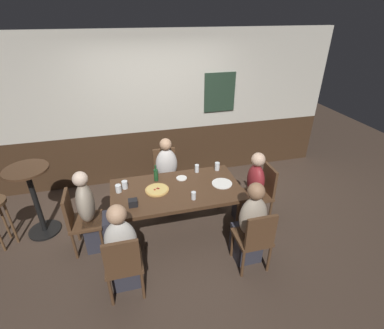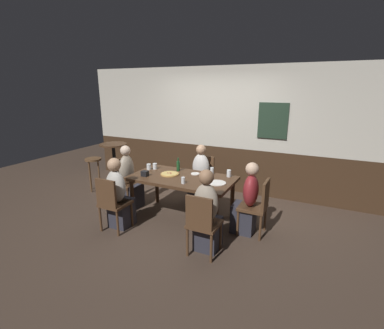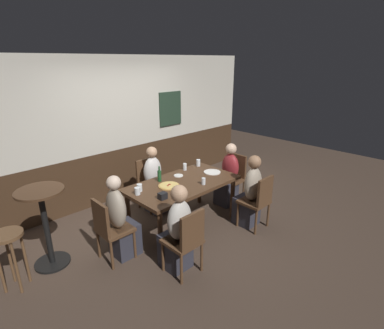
{
  "view_description": "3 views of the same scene",
  "coord_description": "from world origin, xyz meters",
  "px_view_note": "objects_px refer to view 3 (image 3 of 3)",
  "views": [
    {
      "loc": [
        -0.59,
        -3.12,
        2.86
      ],
      "look_at": [
        0.24,
        0.11,
        1.02
      ],
      "focal_mm": 26.56,
      "sensor_mm": 36.0,
      "label": 1
    },
    {
      "loc": [
        2.08,
        -3.88,
        2.19
      ],
      "look_at": [
        0.17,
        0.02,
        0.97
      ],
      "focal_mm": 26.03,
      "sensor_mm": 36.0,
      "label": 2
    },
    {
      "loc": [
        -2.84,
        -3.09,
        2.52
      ],
      "look_at": [
        0.18,
        -0.02,
        0.99
      ],
      "focal_mm": 27.78,
      "sensor_mm": 36.0,
      "label": 3
    }
  ],
  "objects_px": {
    "chair_head_east": "(234,175)",
    "bar_stool": "(9,246)",
    "chair_mid_far": "(149,181)",
    "chair_left_near": "(186,239)",
    "condiment_caddy": "(163,196)",
    "person_right_near": "(250,196)",
    "person_left_near": "(177,234)",
    "pint_glass_stout": "(198,163)",
    "pizza": "(169,186)",
    "pint_glass_amber": "(185,167)",
    "tumbler_short": "(140,188)",
    "beer_glass_tall": "(203,181)",
    "person_head_east": "(228,179)",
    "chair_head_west": "(110,227)",
    "person_head_west": "(121,223)",
    "person_mid_far": "(155,184)",
    "plate_white_small": "(178,176)",
    "beer_bottle_green": "(159,176)",
    "dining_table": "(183,187)",
    "tumbler_water": "(137,191)",
    "side_bar_table": "(45,222)",
    "plate_white_large": "(212,172)"
  },
  "relations": [
    {
      "from": "chair_head_east",
      "to": "bar_stool",
      "type": "height_order",
      "value": "chair_head_east"
    },
    {
      "from": "chair_head_west",
      "to": "plate_white_small",
      "type": "bearing_deg",
      "value": 9.75
    },
    {
      "from": "side_bar_table",
      "to": "chair_head_east",
      "type": "bearing_deg",
      "value": -8.78
    },
    {
      "from": "person_left_near",
      "to": "pint_glass_amber",
      "type": "xyz_separation_m",
      "value": [
        1.14,
        1.08,
        0.3
      ]
    },
    {
      "from": "chair_left_near",
      "to": "plate_white_large",
      "type": "height_order",
      "value": "chair_left_near"
    },
    {
      "from": "chair_head_west",
      "to": "person_mid_far",
      "type": "relative_size",
      "value": 0.77
    },
    {
      "from": "chair_head_west",
      "to": "person_head_west",
      "type": "distance_m",
      "value": 0.16
    },
    {
      "from": "chair_head_west",
      "to": "side_bar_table",
      "type": "relative_size",
      "value": 0.84
    },
    {
      "from": "person_head_west",
      "to": "bar_stool",
      "type": "relative_size",
      "value": 1.62
    },
    {
      "from": "person_head_east",
      "to": "condiment_caddy",
      "type": "distance_m",
      "value": 1.74
    },
    {
      "from": "chair_left_near",
      "to": "condiment_caddy",
      "type": "bearing_deg",
      "value": 74.92
    },
    {
      "from": "tumbler_short",
      "to": "tumbler_water",
      "type": "xyz_separation_m",
      "value": [
        -0.09,
        -0.07,
        -0.0
      ]
    },
    {
      "from": "tumbler_short",
      "to": "pint_glass_stout",
      "type": "relative_size",
      "value": 0.91
    },
    {
      "from": "person_left_near",
      "to": "pint_glass_stout",
      "type": "relative_size",
      "value": 9.73
    },
    {
      "from": "person_head_west",
      "to": "beer_bottle_green",
      "type": "relative_size",
      "value": 4.81
    },
    {
      "from": "beer_glass_tall",
      "to": "person_head_east",
      "type": "bearing_deg",
      "value": 16.38
    },
    {
      "from": "person_head_west",
      "to": "beer_bottle_green",
      "type": "xyz_separation_m",
      "value": [
        0.89,
        0.28,
        0.34
      ]
    },
    {
      "from": "tumbler_short",
      "to": "beer_glass_tall",
      "type": "distance_m",
      "value": 0.95
    },
    {
      "from": "pizza",
      "to": "pint_glass_amber",
      "type": "bearing_deg",
      "value": 27.95
    },
    {
      "from": "person_right_near",
      "to": "plate_white_small",
      "type": "height_order",
      "value": "person_right_near"
    },
    {
      "from": "person_right_near",
      "to": "pint_glass_stout",
      "type": "relative_size",
      "value": 9.88
    },
    {
      "from": "dining_table",
      "to": "person_left_near",
      "type": "xyz_separation_m",
      "value": [
        -0.76,
        -0.72,
        -0.17
      ]
    },
    {
      "from": "person_mid_far",
      "to": "pint_glass_stout",
      "type": "distance_m",
      "value": 0.84
    },
    {
      "from": "tumbler_short",
      "to": "pint_glass_amber",
      "type": "bearing_deg",
      "value": 9.55
    },
    {
      "from": "side_bar_table",
      "to": "beer_glass_tall",
      "type": "bearing_deg",
      "value": -20.56
    },
    {
      "from": "dining_table",
      "to": "tumbler_water",
      "type": "distance_m",
      "value": 0.77
    },
    {
      "from": "dining_table",
      "to": "beer_glass_tall",
      "type": "height_order",
      "value": "beer_glass_tall"
    },
    {
      "from": "person_right_near",
      "to": "tumbler_short",
      "type": "relative_size",
      "value": 10.85
    },
    {
      "from": "chair_head_west",
      "to": "pint_glass_amber",
      "type": "height_order",
      "value": "chair_head_west"
    },
    {
      "from": "beer_bottle_green",
      "to": "bar_stool",
      "type": "distance_m",
      "value": 2.12
    },
    {
      "from": "person_head_west",
      "to": "side_bar_table",
      "type": "xyz_separation_m",
      "value": [
        -0.76,
        0.49,
        0.13
      ]
    },
    {
      "from": "beer_bottle_green",
      "to": "plate_white_large",
      "type": "xyz_separation_m",
      "value": [
        0.86,
        -0.32,
        -0.09
      ]
    },
    {
      "from": "person_head_east",
      "to": "pint_glass_amber",
      "type": "bearing_deg",
      "value": 153.31
    },
    {
      "from": "dining_table",
      "to": "tumbler_water",
      "type": "bearing_deg",
      "value": 170.8
    },
    {
      "from": "tumbler_water",
      "to": "plate_white_large",
      "type": "xyz_separation_m",
      "value": [
        1.38,
        -0.16,
        -0.04
      ]
    },
    {
      "from": "chair_mid_far",
      "to": "bar_stool",
      "type": "bearing_deg",
      "value": -166.91
    },
    {
      "from": "chair_head_east",
      "to": "chair_left_near",
      "type": "xyz_separation_m",
      "value": [
        -2.04,
        -0.88,
        0.0
      ]
    },
    {
      "from": "tumbler_short",
      "to": "condiment_caddy",
      "type": "xyz_separation_m",
      "value": [
        0.08,
        -0.42,
        -0.0
      ]
    },
    {
      "from": "person_mid_far",
      "to": "plate_white_small",
      "type": "bearing_deg",
      "value": -75.03
    },
    {
      "from": "chair_head_east",
      "to": "person_right_near",
      "type": "height_order",
      "value": "person_right_near"
    },
    {
      "from": "dining_table",
      "to": "person_left_near",
      "type": "distance_m",
      "value": 1.06
    },
    {
      "from": "beer_bottle_green",
      "to": "condiment_caddy",
      "type": "height_order",
      "value": "beer_bottle_green"
    },
    {
      "from": "pint_glass_amber",
      "to": "side_bar_table",
      "type": "relative_size",
      "value": 0.11
    },
    {
      "from": "pizza",
      "to": "plate_white_large",
      "type": "distance_m",
      "value": 0.89
    },
    {
      "from": "plate_white_small",
      "to": "beer_glass_tall",
      "type": "bearing_deg",
      "value": -85.7
    },
    {
      "from": "person_mid_far",
      "to": "pint_glass_amber",
      "type": "height_order",
      "value": "person_mid_far"
    },
    {
      "from": "person_head_west",
      "to": "plate_white_small",
      "type": "xyz_separation_m",
      "value": [
        1.24,
        0.24,
        0.25
      ]
    },
    {
      "from": "plate_white_small",
      "to": "chair_head_east",
      "type": "bearing_deg",
      "value": -11.85
    },
    {
      "from": "chair_mid_far",
      "to": "plate_white_small",
      "type": "relative_size",
      "value": 5.83
    },
    {
      "from": "person_mid_far",
      "to": "dining_table",
      "type": "bearing_deg",
      "value": -90.0
    }
  ]
}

